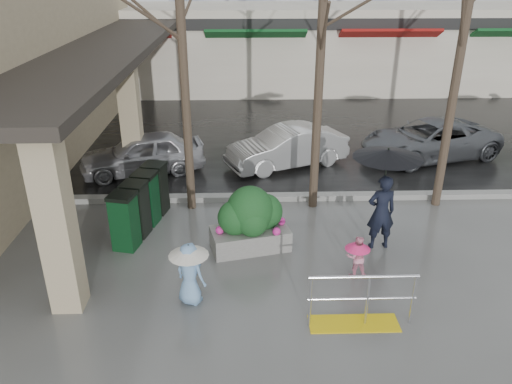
{
  "coord_description": "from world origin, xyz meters",
  "views": [
    {
      "loc": [
        -0.65,
        -8.26,
        5.84
      ],
      "look_at": [
        -0.36,
        1.67,
        1.3
      ],
      "focal_mm": 35.0,
      "sensor_mm": 36.0,
      "label": 1
    }
  ],
  "objects_px": {
    "child_pink": "(357,254)",
    "car_a": "(142,153)",
    "tree_west": "(180,2)",
    "child_blue": "(190,268)",
    "car_c": "(430,139)",
    "woman": "(384,186)",
    "tree_mideast": "(467,12)",
    "news_boxes": "(141,203)",
    "handrail": "(359,307)",
    "car_b": "(287,147)",
    "planter": "(250,219)"
  },
  "relations": [
    {
      "from": "child_pink",
      "to": "car_a",
      "type": "bearing_deg",
      "value": -45.54
    },
    {
      "from": "tree_west",
      "to": "child_blue",
      "type": "xyz_separation_m",
      "value": [
        0.35,
        -4.06,
        -4.34
      ]
    },
    {
      "from": "car_a",
      "to": "car_c",
      "type": "bearing_deg",
      "value": 81.47
    },
    {
      "from": "child_blue",
      "to": "woman",
      "type": "bearing_deg",
      "value": -122.73
    },
    {
      "from": "car_a",
      "to": "car_c",
      "type": "height_order",
      "value": "same"
    },
    {
      "from": "tree_mideast",
      "to": "news_boxes",
      "type": "bearing_deg",
      "value": -171.62
    },
    {
      "from": "child_pink",
      "to": "news_boxes",
      "type": "distance_m",
      "value": 5.19
    },
    {
      "from": "tree_mideast",
      "to": "car_c",
      "type": "bearing_deg",
      "value": 74.23
    },
    {
      "from": "tree_mideast",
      "to": "child_blue",
      "type": "bearing_deg",
      "value": -146.56
    },
    {
      "from": "handrail",
      "to": "car_b",
      "type": "height_order",
      "value": "car_b"
    },
    {
      "from": "child_blue",
      "to": "car_b",
      "type": "relative_size",
      "value": 0.33
    },
    {
      "from": "child_pink",
      "to": "child_blue",
      "type": "height_order",
      "value": "child_blue"
    },
    {
      "from": "car_a",
      "to": "car_b",
      "type": "distance_m",
      "value": 4.46
    },
    {
      "from": "tree_west",
      "to": "child_pink",
      "type": "bearing_deg",
      "value": -42.11
    },
    {
      "from": "child_blue",
      "to": "car_a",
      "type": "distance_m",
      "value": 6.83
    },
    {
      "from": "handrail",
      "to": "woman",
      "type": "xyz_separation_m",
      "value": [
        1.03,
        2.66,
        1.13
      ]
    },
    {
      "from": "child_blue",
      "to": "car_b",
      "type": "xyz_separation_m",
      "value": [
        2.4,
        6.95,
        -0.11
      ]
    },
    {
      "from": "car_b",
      "to": "car_c",
      "type": "height_order",
      "value": "same"
    },
    {
      "from": "tree_mideast",
      "to": "planter",
      "type": "height_order",
      "value": "tree_mideast"
    },
    {
      "from": "woman",
      "to": "child_pink",
      "type": "distance_m",
      "value": 1.69
    },
    {
      "from": "handrail",
      "to": "child_blue",
      "type": "xyz_separation_m",
      "value": [
        -3.01,
        0.74,
        0.37
      ]
    },
    {
      "from": "child_pink",
      "to": "car_b",
      "type": "relative_size",
      "value": 0.24
    },
    {
      "from": "handrail",
      "to": "news_boxes",
      "type": "bearing_deg",
      "value": 140.26
    },
    {
      "from": "tree_west",
      "to": "car_a",
      "type": "xyz_separation_m",
      "value": [
        -1.68,
        2.46,
        -4.45
      ]
    },
    {
      "from": "handrail",
      "to": "tree_west",
      "type": "relative_size",
      "value": 0.28
    },
    {
      "from": "planter",
      "to": "car_b",
      "type": "relative_size",
      "value": 0.49
    },
    {
      "from": "child_pink",
      "to": "child_blue",
      "type": "xyz_separation_m",
      "value": [
        -3.29,
        -0.77,
        0.22
      ]
    },
    {
      "from": "tree_west",
      "to": "car_c",
      "type": "xyz_separation_m",
      "value": [
        7.49,
        3.51,
        -4.45
      ]
    },
    {
      "from": "handrail",
      "to": "tree_mideast",
      "type": "height_order",
      "value": "tree_mideast"
    },
    {
      "from": "tree_west",
      "to": "car_c",
      "type": "distance_m",
      "value": 9.4
    },
    {
      "from": "tree_mideast",
      "to": "child_pink",
      "type": "xyz_separation_m",
      "value": [
        -2.86,
        -3.29,
        -4.33
      ]
    },
    {
      "from": "tree_mideast",
      "to": "car_b",
      "type": "height_order",
      "value": "tree_mideast"
    },
    {
      "from": "tree_mideast",
      "to": "child_pink",
      "type": "relative_size",
      "value": 7.14
    },
    {
      "from": "car_c",
      "to": "tree_west",
      "type": "bearing_deg",
      "value": -81.19
    },
    {
      "from": "news_boxes",
      "to": "car_a",
      "type": "bearing_deg",
      "value": 112.68
    },
    {
      "from": "child_pink",
      "to": "planter",
      "type": "distance_m",
      "value": 2.45
    },
    {
      "from": "handrail",
      "to": "woman",
      "type": "bearing_deg",
      "value": 68.74
    },
    {
      "from": "handrail",
      "to": "car_c",
      "type": "relative_size",
      "value": 0.42
    },
    {
      "from": "woman",
      "to": "child_pink",
      "type": "relative_size",
      "value": 2.61
    },
    {
      "from": "news_boxes",
      "to": "planter",
      "type": "bearing_deg",
      "value": -7.94
    },
    {
      "from": "tree_west",
      "to": "child_blue",
      "type": "bearing_deg",
      "value": -85.05
    },
    {
      "from": "child_blue",
      "to": "car_c",
      "type": "bearing_deg",
      "value": -101.43
    },
    {
      "from": "planter",
      "to": "car_a",
      "type": "distance_m",
      "value": 5.57
    },
    {
      "from": "woman",
      "to": "car_c",
      "type": "distance_m",
      "value": 6.51
    },
    {
      "from": "car_a",
      "to": "car_c",
      "type": "distance_m",
      "value": 9.23
    },
    {
      "from": "woman",
      "to": "car_c",
      "type": "relative_size",
      "value": 0.52
    },
    {
      "from": "planter",
      "to": "car_a",
      "type": "xyz_separation_m",
      "value": [
        -3.19,
        4.56,
        -0.08
      ]
    },
    {
      "from": "woman",
      "to": "car_a",
      "type": "xyz_separation_m",
      "value": [
        -6.08,
        4.6,
        -0.87
      ]
    },
    {
      "from": "handrail",
      "to": "news_boxes",
      "type": "xyz_separation_m",
      "value": [
        -4.43,
        3.68,
        0.29
      ]
    },
    {
      "from": "tree_west",
      "to": "child_pink",
      "type": "height_order",
      "value": "tree_west"
    }
  ]
}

